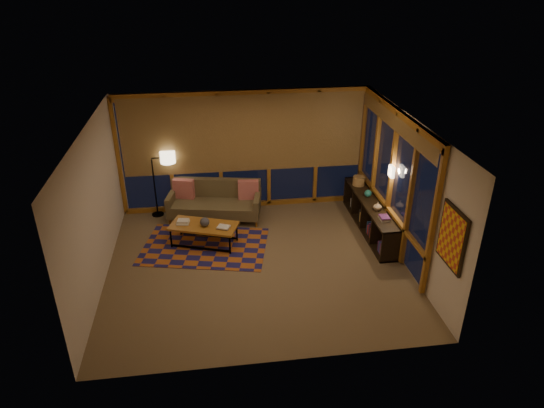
{
  "coord_description": "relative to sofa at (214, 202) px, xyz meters",
  "views": [
    {
      "loc": [
        -0.76,
        -7.59,
        5.11
      ],
      "look_at": [
        0.31,
        0.17,
        1.16
      ],
      "focal_mm": 32.0,
      "sensor_mm": 36.0,
      "label": 1
    }
  ],
  "objects": [
    {
      "name": "wall_art",
      "position": [
        3.43,
        -3.78,
        1.05
      ],
      "size": [
        0.06,
        0.74,
        0.94
      ],
      "primitive_type": null,
      "color": "red",
      "rests_on": "walls"
    },
    {
      "name": "floor_lamp",
      "position": [
        -1.28,
        0.34,
        0.34
      ],
      "size": [
        0.52,
        0.37,
        1.48
      ],
      "primitive_type": null,
      "rotation": [
        0.0,
        0.0,
        0.09
      ],
      "color": "black",
      "rests_on": "floor"
    },
    {
      "name": "ceramic_pot",
      "position": [
        -0.22,
        -1.11,
        0.13
      ],
      "size": [
        0.22,
        0.22,
        0.19
      ],
      "primitive_type": "sphere",
      "rotation": [
        0.0,
        0.0,
        -0.21
      ],
      "color": "black",
      "rests_on": "coffee_table"
    },
    {
      "name": "shelf_book_stack",
      "position": [
        3.21,
        -1.72,
        0.28
      ],
      "size": [
        0.22,
        0.27,
        0.07
      ],
      "primitive_type": null,
      "rotation": [
        0.0,
        0.0,
        -0.26
      ],
      "color": "beige",
      "rests_on": "bookshelf"
    },
    {
      "name": "book_stack_a",
      "position": [
        -0.65,
        -0.95,
        0.07
      ],
      "size": [
        0.28,
        0.24,
        0.07
      ],
      "primitive_type": null,
      "rotation": [
        0.0,
        0.0,
        -0.17
      ],
      "color": "beige",
      "rests_on": "coffee_table"
    },
    {
      "name": "ceiling",
      "position": [
        0.72,
        -1.93,
        2.3
      ],
      "size": [
        5.5,
        5.0,
        0.01
      ],
      "primitive_type": "cube",
      "color": "white",
      "rests_on": "walls"
    },
    {
      "name": "book_stack_b",
      "position": [
        0.14,
        -1.25,
        0.06
      ],
      "size": [
        0.33,
        0.3,
        0.05
      ],
      "primitive_type": null,
      "rotation": [
        0.0,
        0.0,
        -0.42
      ],
      "color": "beige",
      "rests_on": "coffee_table"
    },
    {
      "name": "window_wall_right",
      "position": [
        3.4,
        -1.33,
        0.95
      ],
      "size": [
        0.16,
        3.7,
        2.6
      ],
      "primitive_type": null,
      "color": "#99621E",
      "rests_on": "walls"
    },
    {
      "name": "pillow_left",
      "position": [
        -0.65,
        0.3,
        0.23
      ],
      "size": [
        0.48,
        0.27,
        0.46
      ],
      "primitive_type": null,
      "rotation": [
        0.0,
        0.0,
        -0.28
      ],
      "color": "red",
      "rests_on": "sofa"
    },
    {
      "name": "pillow_right",
      "position": [
        0.75,
        0.06,
        0.22
      ],
      "size": [
        0.46,
        0.19,
        0.45
      ],
      "primitive_type": null,
      "rotation": [
        0.0,
        0.0,
        -0.09
      ],
      "color": "red",
      "rests_on": "sofa"
    },
    {
      "name": "area_rug",
      "position": [
        -0.25,
        -1.17,
        -0.4
      ],
      "size": [
        2.71,
        2.1,
        0.01
      ],
      "primitive_type": "cube",
      "rotation": [
        0.0,
        0.0,
        -0.22
      ],
      "color": "#A5531B",
      "rests_on": "floor"
    },
    {
      "name": "basket",
      "position": [
        3.19,
        -0.09,
        0.35
      ],
      "size": [
        0.31,
        0.31,
        0.2
      ],
      "primitive_type": "cylinder",
      "rotation": [
        0.0,
        0.0,
        -0.22
      ],
      "color": "#A47C51",
      "rests_on": "bookshelf"
    },
    {
      "name": "window_wall_back",
      "position": [
        0.72,
        0.5,
        0.95
      ],
      "size": [
        5.3,
        0.16,
        2.6
      ],
      "primitive_type": null,
      "color": "#99621E",
      "rests_on": "walls"
    },
    {
      "name": "bookshelf",
      "position": [
        3.21,
        -0.93,
        -0.08
      ],
      "size": [
        0.4,
        2.6,
        0.65
      ],
      "primitive_type": null,
      "color": "black",
      "rests_on": "floor"
    },
    {
      "name": "wall_sconce",
      "position": [
        3.34,
        -1.48,
        1.15
      ],
      "size": [
        0.12,
        0.18,
        0.22
      ],
      "primitive_type": null,
      "color": "beige",
      "rests_on": "walls"
    },
    {
      "name": "coffee_table",
      "position": [
        -0.25,
        -1.07,
        -0.18
      ],
      "size": [
        1.44,
        1.01,
        0.44
      ],
      "primitive_type": null,
      "rotation": [
        0.0,
        0.0,
        -0.34
      ],
      "color": "#99621E",
      "rests_on": "floor"
    },
    {
      "name": "vase",
      "position": [
        3.21,
        -1.31,
        0.33
      ],
      "size": [
        0.17,
        0.17,
        0.18
      ],
      "primitive_type": "imported",
      "rotation": [
        0.0,
        0.0,
        0.02
      ],
      "color": "tan",
      "rests_on": "bookshelf"
    },
    {
      "name": "walls",
      "position": [
        0.72,
        -1.93,
        0.95
      ],
      "size": [
        5.51,
        5.01,
        2.7
      ],
      "color": "beige",
      "rests_on": "floor"
    },
    {
      "name": "teal_bowl",
      "position": [
        3.21,
        -0.69,
        0.32
      ],
      "size": [
        0.19,
        0.19,
        0.15
      ],
      "primitive_type": "sphere",
      "rotation": [
        0.0,
        0.0,
        0.29
      ],
      "color": "#217167",
      "rests_on": "bookshelf"
    },
    {
      "name": "sofa",
      "position": [
        0.0,
        0.0,
        0.0
      ],
      "size": [
        2.09,
        1.16,
        0.81
      ],
      "primitive_type": null,
      "rotation": [
        0.0,
        0.0,
        -0.19
      ],
      "color": "brown",
      "rests_on": "floor"
    },
    {
      "name": "floor",
      "position": [
        0.72,
        -1.93,
        -0.4
      ],
      "size": [
        5.5,
        5.0,
        0.01
      ],
      "primitive_type": "cube",
      "color": "brown",
      "rests_on": "ground"
    }
  ]
}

